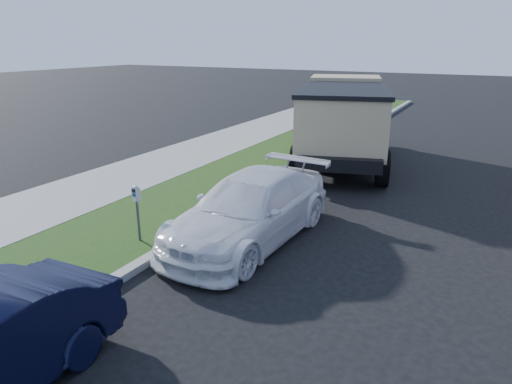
% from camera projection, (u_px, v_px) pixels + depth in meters
% --- Properties ---
extents(ground, '(120.00, 120.00, 0.00)m').
position_uv_depth(ground, '(294.00, 263.00, 9.17)').
color(ground, black).
rests_on(ground, ground).
extents(streetside, '(6.12, 50.00, 0.15)m').
position_uv_depth(streetside, '(146.00, 192.00, 13.30)').
color(streetside, gray).
rests_on(streetside, ground).
extents(parking_meter, '(0.19, 0.14, 1.26)m').
position_uv_depth(parking_meter, '(137.00, 201.00, 9.64)').
color(parking_meter, '#3F4247').
rests_on(parking_meter, ground).
extents(white_wagon, '(2.31, 5.13, 1.46)m').
position_uv_depth(white_wagon, '(250.00, 209.00, 10.06)').
color(white_wagon, white).
rests_on(white_wagon, ground).
extents(dump_truck, '(4.73, 7.88, 2.91)m').
position_uv_depth(dump_truck, '(343.00, 117.00, 16.56)').
color(dump_truck, black).
rests_on(dump_truck, ground).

